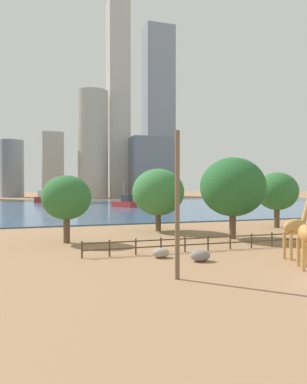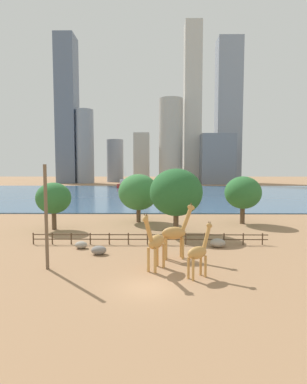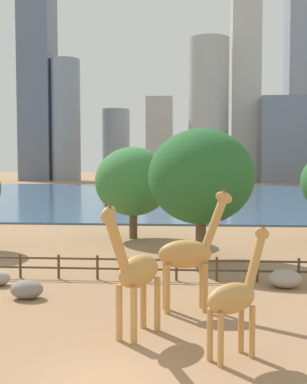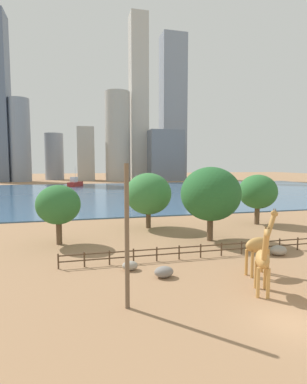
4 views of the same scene
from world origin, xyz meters
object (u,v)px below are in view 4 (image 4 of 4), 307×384
tree_left_small (148,194)px  boat_sailboat (75,183)px  boulder_near_fence (130,266)px  boulder_small (164,272)px  tree_right_tall (211,194)px  boat_ferry (137,190)px  giraffe_tall (259,244)px  utility_pole (127,237)px  giraffe_young (263,260)px  tree_left_large (58,205)px  tree_center_broad (258,192)px  boulder_by_pole (278,250)px

tree_left_small → boat_sailboat: 81.16m
boulder_near_fence → boat_sailboat: boat_sailboat is taller
boulder_small → tree_left_small: tree_left_small is taller
tree_right_tall → boat_ferry: 54.65m
giraffe_tall → utility_pole: utility_pole is taller
giraffe_young → utility_pole: size_ratio=0.57×
giraffe_young → boulder_small: bearing=-101.4°
giraffe_young → tree_left_large: bearing=-111.9°
boulder_small → boat_ferry: size_ratio=0.22×
boulder_near_fence → tree_left_small: 17.02m
boulder_near_fence → giraffe_young: bearing=-40.4°
giraffe_tall → boat_ferry: 65.29m
utility_pole → tree_left_large: utility_pole is taller
tree_right_tall → tree_left_small: bearing=122.8°
tree_right_tall → boat_sailboat: 90.19m
boat_sailboat → boulder_near_fence: bearing=-152.8°
boulder_small → tree_right_tall: (8.19, 9.54, 4.93)m
boulder_small → tree_left_large: (-8.47, 11.93, 3.91)m
boulder_small → boat_ferry: 64.79m
giraffe_young → boat_sailboat: size_ratio=0.58×
boat_sailboat → utility_pole: bearing=-153.7°
boulder_small → tree_center_broad: bearing=41.4°
boulder_near_fence → boat_sailboat: 96.18m
boulder_by_pole → boulder_near_fence: bearing=-177.5°
tree_center_broad → boulder_small: bearing=-138.6°
giraffe_young → boat_sailboat: boat_sailboat is taller
boulder_near_fence → tree_center_broad: size_ratio=0.18×
utility_pole → tree_center_broad: (22.30, 20.82, 0.34)m
boulder_near_fence → tree_center_broad: tree_center_broad is taller
boulder_near_fence → boulder_small: 3.17m
utility_pole → boulder_small: utility_pole is taller
tree_center_broad → tree_right_tall: (-10.60, -7.03, 0.62)m
utility_pole → boat_ferry: 69.65m
giraffe_tall → tree_center_broad: tree_center_broad is taller
giraffe_tall → boat_sailboat: (-15.44, 99.41, -1.01)m
boulder_near_fence → boat_sailboat: size_ratio=0.15×
giraffe_tall → giraffe_young: 3.79m
giraffe_young → tree_left_large: tree_left_large is taller
giraffe_tall → boulder_by_pole: (4.79, 4.04, -1.97)m
boulder_near_fence → boulder_by_pole: boulder_by_pole is taller
giraffe_tall → boulder_small: giraffe_tall is taller
utility_pole → boulder_by_pole: bearing=24.2°
tree_left_small → boat_ferry: (7.15, 46.19, -3.50)m
tree_right_tall → boat_sailboat: (-16.18, 88.64, -3.93)m
boulder_near_fence → boulder_by_pole: (14.54, 0.63, 0.09)m
giraffe_tall → boulder_small: size_ratio=3.48×
boulder_small → tree_center_broad: (18.79, 16.57, 4.30)m
giraffe_tall → boulder_small: 7.82m
boulder_near_fence → boat_sailboat: bearing=93.4°
tree_left_small → boat_sailboat: size_ratio=0.87×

